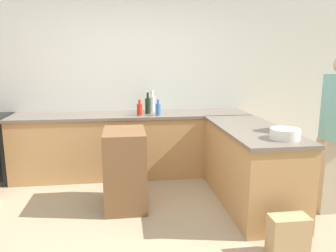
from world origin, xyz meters
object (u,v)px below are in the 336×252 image
Objects in this scene: mixing_bowl at (285,134)px; wine_bottle_dark at (148,105)px; paper_bag at (288,236)px; hot_sauce_bottle at (140,109)px; water_bottle_blue at (158,109)px; vinegar_bottle_clear at (152,103)px; island_table at (125,169)px.

wine_bottle_dark reaches higher than mixing_bowl.
wine_bottle_dark is at bearing 114.83° from paper_bag.
hot_sauce_bottle is 0.99× the size of water_bottle_blue.
vinegar_bottle_clear is at bearing 120.76° from mixing_bowl.
island_table is 1.23m from wine_bottle_dark.
wine_bottle_dark is (0.12, 0.15, 0.03)m from hot_sauce_bottle.
paper_bag is at bearing -65.17° from wine_bottle_dark.
hot_sauce_bottle is at bearing 130.84° from mixing_bowl.
hot_sauce_bottle is 0.20m from wine_bottle_dark.
island_table is 1.43m from vinegar_bottle_clear.
hot_sauce_bottle is 2.48m from paper_bag.
island_table is at bearing 157.57° from mixing_bowl.
wine_bottle_dark is (-0.13, 0.17, 0.03)m from water_bottle_blue.
island_table is at bearing 139.56° from paper_bag.
mixing_bowl is at bearing -54.72° from water_bottle_blue.
hot_sauce_bottle reaches higher than island_table.
hot_sauce_bottle is (-0.20, -0.35, -0.03)m from vinegar_bottle_clear.
hot_sauce_bottle is 0.61× the size of paper_bag.
island_table is 3.10× the size of mixing_bowl.
hot_sauce_bottle is (0.21, 0.89, 0.54)m from island_table.
paper_bag is at bearing -60.89° from hot_sauce_bottle.
mixing_bowl is 1.31× the size of hot_sauce_bottle.
water_bottle_blue reaches higher than hot_sauce_bottle.
hot_sauce_bottle is at bearing -119.39° from vinegar_bottle_clear.
hot_sauce_bottle is at bearing 176.23° from water_bottle_blue.
hot_sauce_bottle reaches higher than mixing_bowl.
hot_sauce_bottle reaches higher than paper_bag.
vinegar_bottle_clear is 0.86× the size of paper_bag.
island_table is 1.73m from mixing_bowl.
vinegar_bottle_clear is (0.41, 1.25, 0.57)m from island_table.
wine_bottle_dark is (-1.20, 1.68, 0.07)m from mixing_bowl.
water_bottle_blue reaches higher than mixing_bowl.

